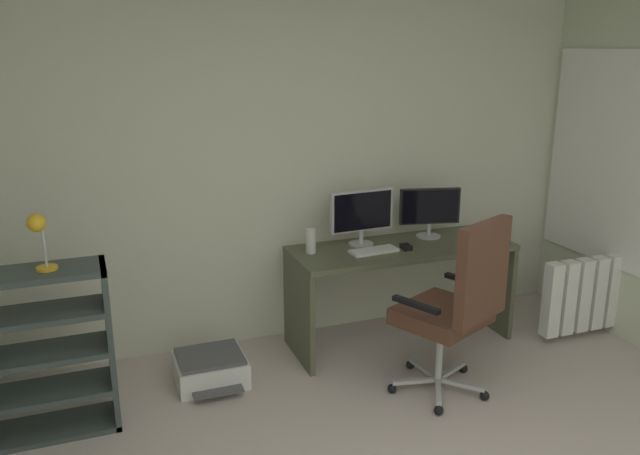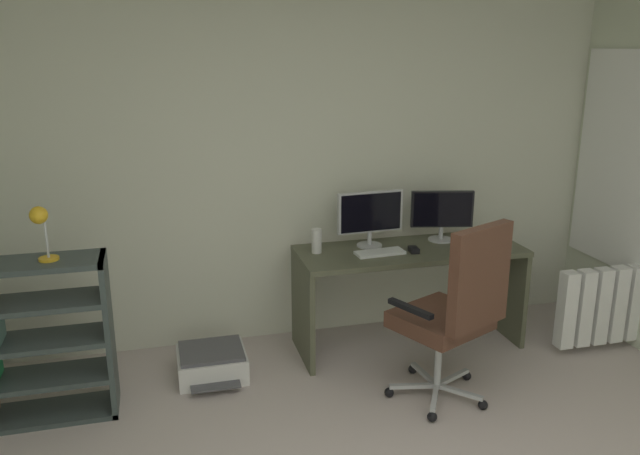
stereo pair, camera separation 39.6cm
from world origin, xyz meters
name	(u,v)px [view 2 (the right image)]	position (x,y,z in m)	size (l,w,h in m)	color
wall_back	(283,151)	(0.00, 2.83, 1.39)	(4.79, 0.10, 2.79)	beige
desk	(409,273)	(0.81, 2.36, 0.55)	(1.60, 0.59, 0.74)	#4D4F3A
monitor_main	(370,214)	(0.55, 2.49, 0.97)	(0.48, 0.18, 0.40)	#B2B5B7
monitor_secondary	(442,212)	(1.10, 2.49, 0.96)	(0.45, 0.18, 0.37)	#B2B5B7
keyboard	(380,253)	(0.56, 2.30, 0.75)	(0.34, 0.13, 0.02)	silver
computer_mouse	(414,250)	(0.80, 2.28, 0.76)	(0.06, 0.10, 0.03)	black
desktop_speaker	(317,241)	(0.15, 2.44, 0.82)	(0.07, 0.07, 0.17)	silver
office_chair	(456,307)	(0.76, 1.55, 0.64)	(0.67, 0.70, 1.16)	#B7BABC
bookshelf	(10,343)	(-1.76, 2.02, 0.49)	(0.92, 0.31, 0.97)	#364140
desk_lamp	(41,223)	(-1.52, 2.02, 1.18)	(0.13, 0.11, 0.31)	gold
printer	(212,363)	(-0.62, 2.25, 0.09)	(0.45, 0.48, 0.19)	silver
radiator	(625,303)	(2.30, 1.93, 0.34)	(1.06, 0.10, 0.56)	white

